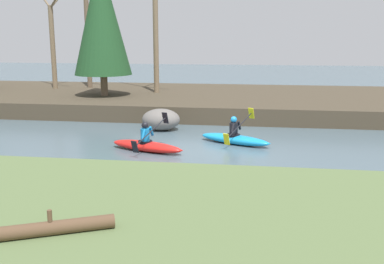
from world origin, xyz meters
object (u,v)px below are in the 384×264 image
at_px(kayaker_lead, 235,138).
at_px(boulder_midstream, 161,119).
at_px(driftwood_log, 38,230).
at_px(kayaker_middle, 147,145).

distance_m(kayaker_lead, boulder_midstream, 3.74).
relative_size(boulder_midstream, driftwood_log, 0.66).
height_order(kayaker_lead, driftwood_log, kayaker_lead).
relative_size(kayaker_lead, kayaker_middle, 0.98).
height_order(kayaker_lead, boulder_midstream, kayaker_lead).
bearing_deg(kayaker_middle, boulder_midstream, 113.43).
xyz_separation_m(kayaker_lead, driftwood_log, (-2.81, -9.26, 0.46)).
bearing_deg(boulder_midstream, driftwood_log, -88.28).
xyz_separation_m(kayaker_lead, kayaker_middle, (-2.89, -1.45, 0.00)).
distance_m(kayaker_lead, kayaker_middle, 3.23).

